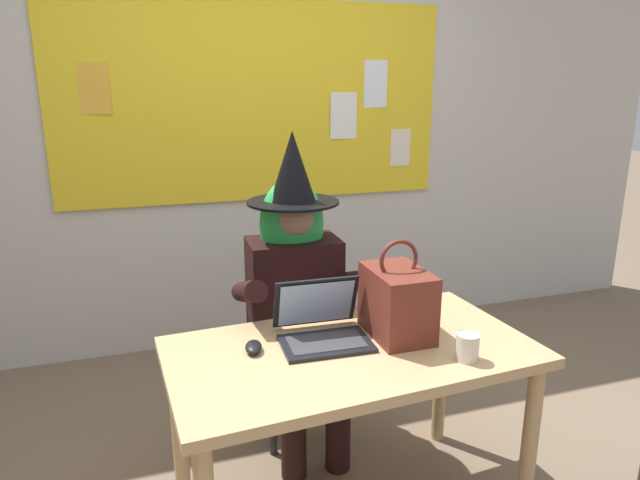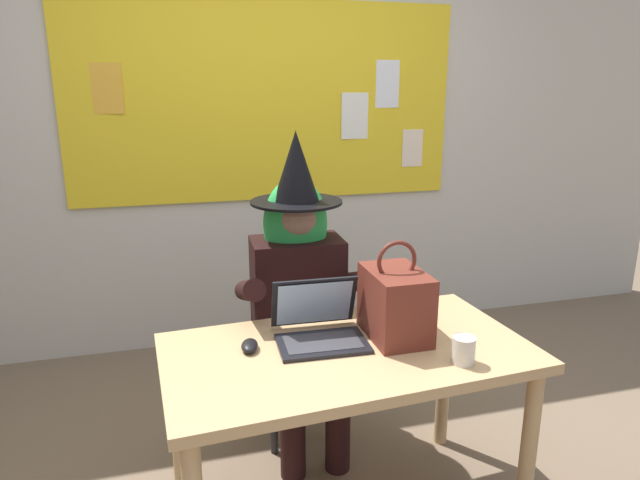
# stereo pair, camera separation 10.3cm
# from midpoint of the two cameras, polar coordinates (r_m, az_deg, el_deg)

# --- Properties ---
(wall_back_bulletin) EXTENTS (6.04, 1.95, 2.61)m
(wall_back_bulletin) POSITION_cam_midpoint_polar(r_m,az_deg,el_deg) (3.58, -7.39, 10.16)
(wall_back_bulletin) COLOR beige
(wall_back_bulletin) RESTS_ON ground
(desk_main) EXTENTS (1.36, 0.79, 0.72)m
(desk_main) POSITION_cam_midpoint_polar(r_m,az_deg,el_deg) (2.11, 1.80, -13.25)
(desk_main) COLOR tan
(desk_main) RESTS_ON ground
(chair_at_desk) EXTENTS (0.44, 0.44, 0.89)m
(chair_at_desk) POSITION_cam_midpoint_polar(r_m,az_deg,el_deg) (2.77, -4.10, -8.94)
(chair_at_desk) COLOR black
(chair_at_desk) RESTS_ON ground
(person_costumed) EXTENTS (0.61, 0.68, 1.46)m
(person_costumed) POSITION_cam_midpoint_polar(r_m,az_deg,el_deg) (2.55, -3.53, -4.04)
(person_costumed) COLOR black
(person_costumed) RESTS_ON ground
(laptop) EXTENTS (0.34, 0.31, 0.22)m
(laptop) POSITION_cam_midpoint_polar(r_m,az_deg,el_deg) (2.11, -1.20, -8.90)
(laptop) COLOR black
(laptop) RESTS_ON desk_main
(computer_mouse) EXTENTS (0.08, 0.11, 0.03)m
(computer_mouse) POSITION_cam_midpoint_polar(r_m,az_deg,el_deg) (2.05, -8.28, -10.82)
(computer_mouse) COLOR black
(computer_mouse) RESTS_ON desk_main
(handbag) EXTENTS (0.20, 0.30, 0.38)m
(handbag) POSITION_cam_midpoint_polar(r_m,az_deg,el_deg) (2.13, 6.54, -6.30)
(handbag) COLOR maroon
(handbag) RESTS_ON desk_main
(coffee_mug) EXTENTS (0.08, 0.08, 0.09)m
(coffee_mug) POSITION_cam_midpoint_polar(r_m,az_deg,el_deg) (2.01, 13.43, -10.63)
(coffee_mug) COLOR silver
(coffee_mug) RESTS_ON desk_main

